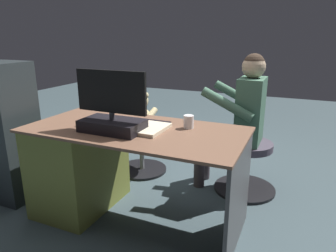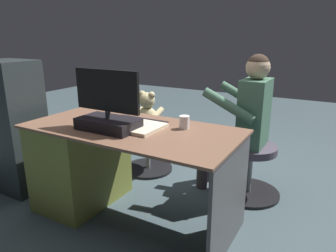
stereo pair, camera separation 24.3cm
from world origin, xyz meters
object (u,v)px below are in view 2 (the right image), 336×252
Objects in this scene: computer_mouse at (104,115)px; office_chair_teddy at (148,145)px; monitor at (108,113)px; tv_remote at (82,120)px; keyboard at (139,121)px; visitor_chair at (250,167)px; desk at (90,160)px; person at (243,115)px; teddy_bear at (148,112)px; cup at (184,122)px.

office_chair_teddy is at bearing -87.24° from computer_mouse.
tv_remote is at bearing -10.22° from monitor.
visitor_chair is (-0.68, -0.65, -0.47)m from keyboard.
tv_remote is (-0.01, 0.06, 0.35)m from desk.
office_chair_teddy is at bearing 0.38° from person.
office_chair_teddy is at bearing 0.38° from visitor_chair.
tv_remote is 0.86m from teddy_bear.
desk is 0.56m from monitor.
computer_mouse is (0.33, 0.01, 0.01)m from keyboard.
monitor is at bearing 53.05° from person.
desk reaches higher than office_chair_teddy.
desk is at bearing -19.77° from monitor.
keyboard is 0.78× the size of visitor_chair.
visitor_chair is at bearing -117.11° from cup.
keyboard is at bearing 119.10° from office_chair_teddy.
monitor is 0.96× the size of visitor_chair.
teddy_bear reaches higher than tv_remote.
visitor_chair is at bearing -136.10° from keyboard.
computer_mouse is 0.26× the size of teddy_bear.
person is at bearing -179.62° from office_chair_teddy.
monitor is (-0.31, 0.11, 0.45)m from desk.
cup reaches higher than computer_mouse.
visitor_chair is 0.45× the size of person.
computer_mouse is at bearing -119.96° from desk.
teddy_bear is (0.72, -0.63, -0.15)m from cup.
desk is 1.28× the size of person.
computer_mouse is 1.05× the size of cup.
keyboard is 0.33m from computer_mouse.
tv_remote is 0.30× the size of office_chair_teddy.
teddy_bear is 0.68× the size of visitor_chair.
office_chair_teddy is (-0.04, -0.78, -0.11)m from desk.
office_chair_teddy is (0.03, -0.65, -0.47)m from computer_mouse.
office_chair_teddy is at bearing -117.38° from tv_remote.
desk is at bearing 36.04° from visitor_chair.
office_chair_teddy is (0.27, -0.89, -0.56)m from monitor.
office_chair_teddy is 1.04m from person.
monitor reaches higher than computer_mouse.
keyboard is at bearing -178.73° from computer_mouse.
teddy_bear is (-0.04, -0.79, 0.24)m from desk.
cup reaches higher than desk.
person is at bearing -164.61° from tv_remote.
cup is 0.17× the size of visitor_chair.
tv_remote is 1.44m from visitor_chair.
office_chair_teddy is at bearing -60.90° from keyboard.
keyboard is 1.05m from visitor_chair.
keyboard is 4.60× the size of cup.
office_chair_teddy is 0.41× the size of person.
teddy_bear reaches higher than office_chair_teddy.
cup is 0.67m from person.
computer_mouse reaches higher than keyboard.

